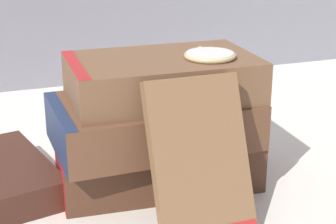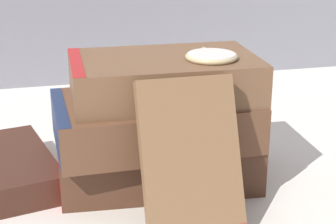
{
  "view_description": "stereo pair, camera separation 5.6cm",
  "coord_description": "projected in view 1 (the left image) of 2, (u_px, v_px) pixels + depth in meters",
  "views": [
    {
      "loc": [
        -0.18,
        -0.5,
        0.28
      ],
      "look_at": [
        0.01,
        0.01,
        0.09
      ],
      "focal_mm": 60.0,
      "sensor_mm": 36.0,
      "label": 1
    },
    {
      "loc": [
        -0.12,
        -0.51,
        0.28
      ],
      "look_at": [
        0.01,
        0.01,
        0.09
      ],
      "focal_mm": 60.0,
      "sensor_mm": 36.0,
      "label": 2
    }
  ],
  "objects": [
    {
      "name": "book_flat_middle",
      "position": [
        149.0,
        122.0,
        0.59
      ],
      "size": [
        0.21,
        0.13,
        0.05
      ],
      "rotation": [
        0.0,
        0.0,
        0.02
      ],
      "color": "brown",
      "rests_on": "book_flat_bottom"
    },
    {
      "name": "ground_plane",
      "position": [
        168.0,
        194.0,
        0.59
      ],
      "size": [
        3.0,
        3.0,
        0.0
      ],
      "primitive_type": "plane",
      "color": "silver"
    },
    {
      "name": "book_flat_top",
      "position": [
        158.0,
        78.0,
        0.58
      ],
      "size": [
        0.19,
        0.12,
        0.04
      ],
      "rotation": [
        0.0,
        0.0,
        -0.03
      ],
      "color": "brown",
      "rests_on": "book_flat_middle"
    },
    {
      "name": "book_leaning_front",
      "position": [
        200.0,
        164.0,
        0.51
      ],
      "size": [
        0.09,
        0.07,
        0.14
      ],
      "rotation": [
        -0.41,
        0.0,
        0.0
      ],
      "color": "brown",
      "rests_on": "ground_plane"
    },
    {
      "name": "pocket_watch",
      "position": [
        210.0,
        55.0,
        0.57
      ],
      "size": [
        0.05,
        0.06,
        0.01
      ],
      "color": "silver",
      "rests_on": "book_flat_top"
    },
    {
      "name": "book_flat_bottom",
      "position": [
        150.0,
        157.0,
        0.62
      ],
      "size": [
        0.22,
        0.15,
        0.05
      ],
      "rotation": [
        0.0,
        0.0,
        -0.08
      ],
      "color": "#4C2D1E",
      "rests_on": "ground_plane"
    }
  ]
}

